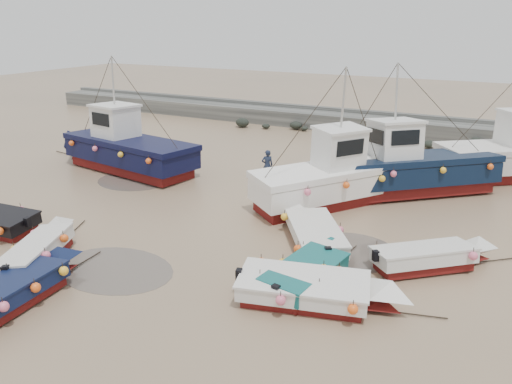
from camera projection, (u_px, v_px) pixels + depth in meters
ground at (210, 242)px, 19.20m from camera, size 120.00×120.00×0.00m
seawall at (367, 124)px, 37.44m from camera, size 60.00×4.92×1.50m
puddle_a at (115, 269)px, 17.12m from camera, size 4.37×4.37×0.01m
puddle_b at (350, 251)px, 18.44m from camera, size 3.56×3.56×0.01m
puddle_c at (133, 181)px, 26.47m from camera, size 3.93×3.93×0.01m
puddle_d at (328, 181)px, 26.38m from camera, size 5.27×5.27×0.01m
dinghy_0 at (42, 246)px, 17.60m from camera, size 2.81×5.51×1.43m
dinghy_1 at (18, 285)px, 15.01m from camera, size 2.18×5.90×1.43m
dinghy_2 at (311, 269)px, 16.01m from camera, size 2.28×5.50×1.43m
dinghy_3 at (434, 255)px, 16.96m from camera, size 4.77×4.19×1.43m
dinghy_5 at (316, 288)px, 14.89m from camera, size 6.17×2.83×1.43m
dinghy_6 at (313, 229)px, 19.00m from camera, size 4.02×5.51×1.43m
cabin_boat_0 at (122, 147)px, 28.03m from camera, size 11.41×4.35×6.22m
cabin_boat_1 at (331, 177)px, 22.60m from camera, size 6.36×8.37×6.22m
cabin_boat_2 at (402, 168)px, 24.05m from camera, size 9.47×8.40×6.22m
person at (267, 181)px, 26.45m from camera, size 0.73×0.69×1.68m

